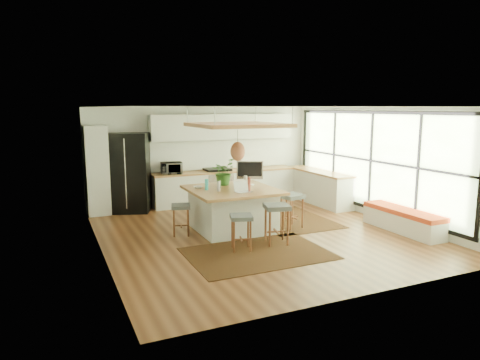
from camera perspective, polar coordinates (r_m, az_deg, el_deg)
name	(u,v)px	position (r m, az deg, el deg)	size (l,w,h in m)	color
floor	(258,233)	(9.52, 2.35, -6.92)	(7.00, 7.00, 0.00)	#532C17
ceiling	(259,107)	(9.13, 2.46, 9.56)	(7.00, 7.00, 0.00)	white
wall_back	(203,155)	(12.43, -4.83, 3.27)	(6.50, 6.50, 0.00)	silver
wall_front	(370,204)	(6.35, 16.69, -3.07)	(6.50, 6.50, 0.00)	silver
wall_left	(99,182)	(8.32, -18.06, -0.23)	(7.00, 7.00, 0.00)	silver
wall_right	(378,163)	(11.06, 17.66, 2.09)	(7.00, 7.00, 0.00)	silver
window_wall	(377,161)	(11.03, 17.55, 2.34)	(0.10, 6.20, 2.60)	black
pantry	(97,170)	(11.51, -18.26, 1.20)	(0.55, 0.60, 2.25)	silver
back_counter_base	(226,187)	(12.46, -1.90, -0.91)	(4.20, 0.60, 0.88)	silver
back_counter_top	(226,171)	(12.39, -1.91, 1.18)	(4.24, 0.64, 0.05)	#935E34
backsplash	(222,154)	(12.61, -2.44, 3.38)	(4.20, 0.02, 0.80)	white
upper_cabinets	(223,127)	(12.40, -2.19, 6.99)	(4.20, 0.34, 0.70)	silver
range	(217,185)	(12.36, -2.97, -0.72)	(0.76, 0.62, 1.00)	#A5A5AA
right_counter_base	(319,188)	(12.56, 10.29, -0.98)	(0.60, 2.50, 0.88)	silver
right_counter_top	(319,172)	(12.48, 10.35, 1.09)	(0.64, 2.54, 0.05)	#935E34
window_bench	(403,220)	(10.20, 20.57, -4.96)	(0.52, 2.00, 0.50)	silver
ceiling_panel	(238,138)	(9.39, -0.31, 5.59)	(1.86, 1.86, 0.80)	#935E34
rug_near	(258,253)	(8.21, 2.34, -9.60)	(2.60, 1.80, 0.01)	black
rug_right	(286,219)	(10.71, 6.03, -5.07)	(1.80, 2.60, 0.01)	black
fridge	(129,176)	(11.62, -14.38, 0.46)	(1.02, 0.80, 2.05)	black
island	(232,209)	(9.62, -1.01, -3.86)	(1.85, 1.85, 0.93)	#935E34
stool_near_left	(241,232)	(8.29, 0.16, -6.84)	(0.41, 0.41, 0.69)	#494E51
stool_near_right	(277,226)	(8.70, 4.82, -6.09)	(0.47, 0.47, 0.80)	#494E51
stool_right_front	(292,212)	(9.88, 6.78, -4.24)	(0.46, 0.46, 0.77)	#494E51
stool_right_back	(277,206)	(10.52, 4.93, -3.36)	(0.40, 0.40, 0.67)	#494E51
stool_left_side	(181,219)	(9.36, -7.75, -5.03)	(0.39, 0.39, 0.66)	#494E51
laptop	(244,187)	(9.10, 0.50, -0.87)	(0.34, 0.36, 0.25)	#A5A5AA
monitor	(250,174)	(9.92, 1.29, 0.80)	(0.61, 0.22, 0.57)	#A5A5AA
microwave	(171,167)	(11.83, -8.99, 1.72)	(0.56, 0.31, 0.38)	#A5A5AA
island_plant	(223,175)	(9.96, -2.21, 0.72)	(0.55, 0.62, 0.48)	#1E4C19
island_bowl	(198,187)	(9.60, -5.55, -0.97)	(0.19, 0.19, 0.05)	silver
island_bottle_0	(207,185)	(9.40, -4.34, -0.72)	(0.07, 0.07, 0.19)	#2FB7BE
island_bottle_1	(218,187)	(9.23, -2.93, -0.90)	(0.07, 0.07, 0.19)	silver
island_bottle_2	(248,186)	(9.34, 1.12, -0.76)	(0.07, 0.07, 0.19)	brown
island_bottle_3	(246,183)	(9.70, 0.77, -0.39)	(0.07, 0.07, 0.19)	silver
island_bottle_4	(220,183)	(9.66, -2.69, -0.43)	(0.07, 0.07, 0.19)	#506D41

